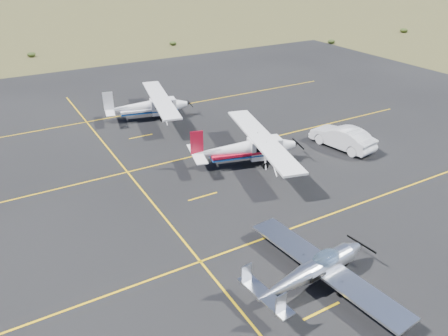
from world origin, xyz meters
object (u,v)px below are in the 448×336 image
object	(u,v)px
aircraft_low_wing	(315,269)
aircraft_cessna	(246,147)
sedan	(342,137)
aircraft_plain	(148,106)

from	to	relation	value
aircraft_low_wing	aircraft_cessna	bearing A→B (deg)	65.86
aircraft_cessna	sedan	xyz separation A→B (m)	(7.89, -1.27, -0.44)
aircraft_cessna	sedan	distance (m)	8.00
aircraft_low_wing	aircraft_cessna	distance (m)	12.71
aircraft_plain	aircraft_low_wing	bearing A→B (deg)	-81.07
aircraft_low_wing	sedan	size ratio (longest dim) A/B	1.73
aircraft_plain	sedan	bearing A→B (deg)	-39.38
aircraft_cessna	sedan	world-z (taller)	aircraft_cessna
sedan	aircraft_plain	bearing A→B (deg)	-61.44
aircraft_low_wing	aircraft_plain	bearing A→B (deg)	81.03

